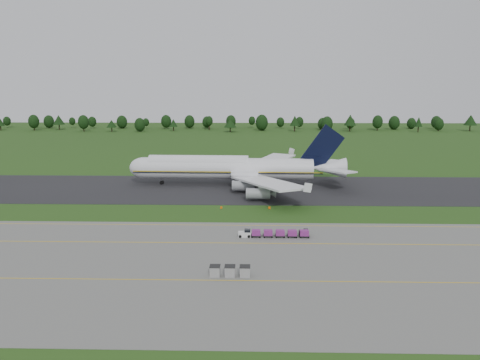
{
  "coord_description": "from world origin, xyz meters",
  "views": [
    {
      "loc": [
        1.81,
        -108.69,
        29.64
      ],
      "look_at": [
        -0.95,
        2.0,
        7.84
      ],
      "focal_mm": 35.0,
      "sensor_mm": 36.0,
      "label": 1
    }
  ],
  "objects_px": {
    "baggage_train": "(273,233)",
    "utility_cart": "(304,233)",
    "aircraft": "(232,168)",
    "edge_markers": "(245,208)",
    "uld_row": "(230,271)"
  },
  "relations": [
    {
      "from": "baggage_train",
      "to": "uld_row",
      "type": "distance_m",
      "value": 21.58
    },
    {
      "from": "aircraft",
      "to": "uld_row",
      "type": "distance_m",
      "value": 72.03
    },
    {
      "from": "baggage_train",
      "to": "edge_markers",
      "type": "relative_size",
      "value": 1.14
    },
    {
      "from": "utility_cart",
      "to": "edge_markers",
      "type": "distance_m",
      "value": 24.72
    },
    {
      "from": "aircraft",
      "to": "edge_markers",
      "type": "height_order",
      "value": "aircraft"
    },
    {
      "from": "uld_row",
      "to": "edge_markers",
      "type": "xyz_separation_m",
      "value": [
        1.88,
        42.71,
        -0.64
      ]
    },
    {
      "from": "aircraft",
      "to": "edge_markers",
      "type": "distance_m",
      "value": 29.94
    },
    {
      "from": "aircraft",
      "to": "baggage_train",
      "type": "distance_m",
      "value": 52.93
    },
    {
      "from": "baggage_train",
      "to": "edge_markers",
      "type": "height_order",
      "value": "baggage_train"
    },
    {
      "from": "baggage_train",
      "to": "aircraft",
      "type": "bearing_deg",
      "value": 101.45
    },
    {
      "from": "baggage_train",
      "to": "uld_row",
      "type": "height_order",
      "value": "uld_row"
    },
    {
      "from": "baggage_train",
      "to": "utility_cart",
      "type": "height_order",
      "value": "baggage_train"
    },
    {
      "from": "aircraft",
      "to": "utility_cart",
      "type": "relative_size",
      "value": 32.93
    },
    {
      "from": "uld_row",
      "to": "edge_markers",
      "type": "distance_m",
      "value": 42.75
    },
    {
      "from": "baggage_train",
      "to": "edge_markers",
      "type": "xyz_separation_m",
      "value": [
        -5.83,
        22.55,
        -0.57
      ]
    }
  ]
}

